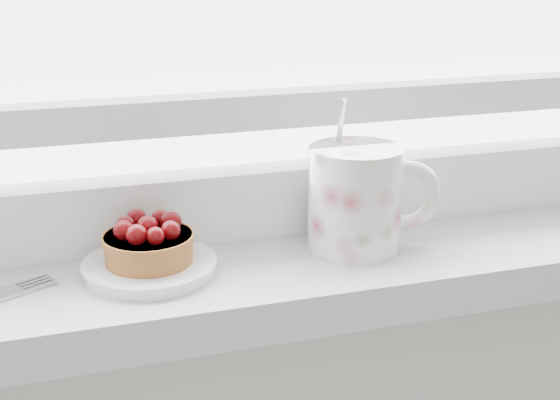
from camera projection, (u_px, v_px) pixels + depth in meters
name	position (u px, v px, depth m)	size (l,w,h in m)	color
saucer	(150.00, 267.00, 0.72)	(0.12, 0.12, 0.01)	white
raspberry_tart	(148.00, 242.00, 0.71)	(0.08, 0.08, 0.04)	brown
floral_mug	(359.00, 196.00, 0.76)	(0.14, 0.11, 0.15)	silver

